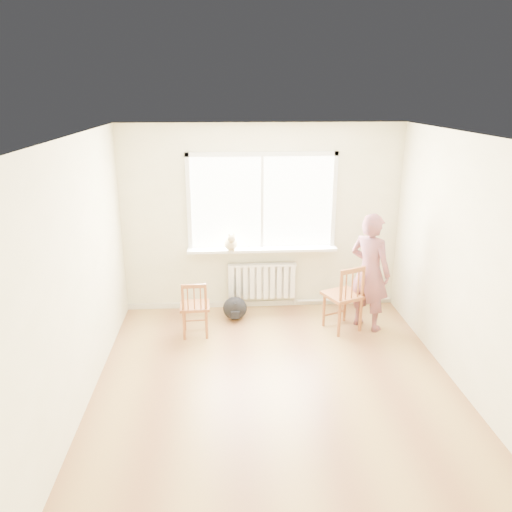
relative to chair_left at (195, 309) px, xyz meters
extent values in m
plane|color=#A37A42|center=(0.95, -1.33, -0.39)|extent=(4.50, 4.50, 0.00)
plane|color=white|center=(0.95, -1.33, 2.31)|extent=(4.50, 4.50, 0.00)
cube|color=beige|center=(0.95, 0.92, 0.96)|extent=(4.00, 0.01, 2.70)
cube|color=white|center=(0.95, 0.90, 1.21)|extent=(2.00, 0.02, 1.30)
cube|color=white|center=(0.95, 0.88, 1.89)|extent=(2.12, 0.05, 0.06)
cube|color=white|center=(-0.08, 0.88, 1.21)|extent=(0.06, 0.05, 1.42)
cube|color=white|center=(1.98, 0.88, 1.21)|extent=(0.06, 0.05, 1.42)
cube|color=white|center=(0.95, 0.88, 1.21)|extent=(0.04, 0.05, 1.30)
cube|color=white|center=(0.95, 0.81, 0.54)|extent=(2.15, 0.22, 0.04)
cube|color=white|center=(0.95, 0.87, 0.03)|extent=(1.00, 0.02, 0.55)
cube|color=white|center=(0.95, 0.82, 0.03)|extent=(1.00, 0.10, 0.51)
cube|color=white|center=(0.95, 0.82, 0.29)|extent=(1.00, 0.12, 0.03)
cylinder|color=silver|center=(2.20, 0.86, -0.31)|extent=(1.40, 0.04, 0.04)
cube|color=beige|center=(0.95, 0.91, -0.35)|extent=(4.00, 0.03, 0.08)
cube|color=#99572C|center=(0.00, 0.04, 0.02)|extent=(0.40, 0.38, 0.04)
cylinder|color=#99572C|center=(0.14, 0.20, -0.19)|extent=(0.03, 0.03, 0.41)
cylinder|color=#99572C|center=(-0.15, 0.18, -0.19)|extent=(0.03, 0.03, 0.41)
cylinder|color=#99572C|center=(0.15, -0.10, -0.19)|extent=(0.03, 0.03, 0.41)
cylinder|color=#99572C|center=(-0.14, -0.11, -0.19)|extent=(0.03, 0.03, 0.41)
cylinder|color=#99572C|center=(0.15, -0.10, 0.00)|extent=(0.04, 0.04, 0.77)
cylinder|color=#99572C|center=(-0.14, -0.11, 0.00)|extent=(0.04, 0.04, 0.77)
cube|color=#99572C|center=(0.00, -0.10, 0.36)|extent=(0.31, 0.05, 0.05)
cylinder|color=#99572C|center=(0.09, -0.10, 0.19)|extent=(0.02, 0.02, 0.31)
cylinder|color=#99572C|center=(0.00, -0.10, 0.19)|extent=(0.02, 0.02, 0.31)
cylinder|color=#99572C|center=(-0.08, -0.11, 0.19)|extent=(0.02, 0.02, 0.31)
cube|color=#99572C|center=(1.99, 0.08, 0.10)|extent=(0.60, 0.59, 0.04)
cylinder|color=#99572C|center=(2.08, 0.31, -0.14)|extent=(0.04, 0.04, 0.50)
cylinder|color=#99572C|center=(1.75, 0.17, -0.14)|extent=(0.04, 0.04, 0.50)
cylinder|color=#99572C|center=(2.22, -0.01, -0.14)|extent=(0.04, 0.04, 0.50)
cylinder|color=#99572C|center=(1.89, -0.15, -0.14)|extent=(0.04, 0.04, 0.50)
cylinder|color=#99572C|center=(2.22, -0.01, 0.08)|extent=(0.04, 0.04, 0.94)
cylinder|color=#99572C|center=(1.89, -0.15, 0.08)|extent=(0.04, 0.04, 0.94)
cube|color=#99572C|center=(2.06, -0.08, 0.51)|extent=(0.36, 0.19, 0.06)
cylinder|color=#99572C|center=(2.15, -0.04, 0.31)|extent=(0.02, 0.02, 0.37)
cylinder|color=#99572C|center=(2.06, -0.08, 0.31)|extent=(0.02, 0.02, 0.37)
cylinder|color=#99572C|center=(1.96, -0.12, 0.31)|extent=(0.02, 0.02, 0.37)
imported|color=#AD3944|center=(2.34, 0.11, 0.42)|extent=(0.68, 0.69, 1.61)
ellipsoid|color=#CBBA8A|center=(0.50, 0.74, 0.66)|extent=(0.21, 0.30, 0.21)
sphere|color=#CBBA8A|center=(0.50, 0.61, 0.77)|extent=(0.12, 0.12, 0.12)
cone|color=#CBBA8A|center=(0.47, 0.60, 0.83)|extent=(0.04, 0.04, 0.05)
cone|color=#CBBA8A|center=(0.54, 0.61, 0.83)|extent=(0.04, 0.04, 0.05)
cylinder|color=#CBBA8A|center=(0.49, 0.89, 0.60)|extent=(0.04, 0.19, 0.03)
cylinder|color=#CBBA8A|center=(0.47, 0.63, 0.61)|extent=(0.03, 0.03, 0.11)
cylinder|color=#CBBA8A|center=(0.53, 0.64, 0.61)|extent=(0.03, 0.03, 0.11)
ellipsoid|color=black|center=(0.54, 0.46, -0.22)|extent=(0.41, 0.37, 0.34)
camera|label=1|loc=(0.41, -6.03, 2.72)|focal=35.00mm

